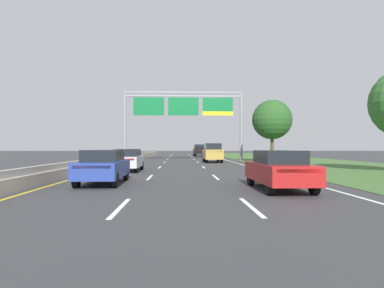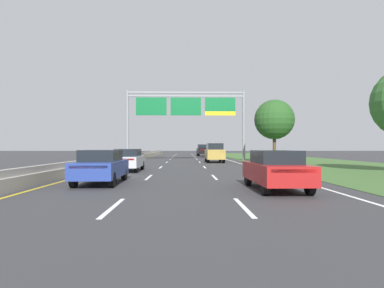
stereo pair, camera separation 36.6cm
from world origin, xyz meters
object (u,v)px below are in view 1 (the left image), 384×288
car_blue_left_lane_sedan (104,166)px  car_gold_right_lane_suv (212,152)px  overhead_sign_gantry (183,110)px  pickup_truck_black (199,150)px  roadside_tree_mid (272,120)px  car_silver_left_lane_sedan (128,160)px  car_red_right_lane_sedan (279,169)px

car_blue_left_lane_sedan → car_gold_right_lane_suv: bearing=-20.2°
overhead_sign_gantry → car_blue_left_lane_sedan: overhead_sign_gantry is taller
overhead_sign_gantry → pickup_truck_black: 21.03m
pickup_truck_black → car_blue_left_lane_sedan: bearing=169.3°
roadside_tree_mid → car_silver_left_lane_sedan: bearing=-139.1°
roadside_tree_mid → pickup_truck_black: bearing=104.0°
pickup_truck_black → car_silver_left_lane_sedan: size_ratio=1.24×
overhead_sign_gantry → car_gold_right_lane_suv: overhead_sign_gantry is taller
car_red_right_lane_sedan → car_blue_left_lane_sedan: bearing=72.6°
pickup_truck_black → car_blue_left_lane_sedan: size_ratio=1.23×
car_silver_left_lane_sedan → car_red_right_lane_sedan: size_ratio=1.00×
overhead_sign_gantry → pickup_truck_black: (3.24, 20.11, -5.25)m
overhead_sign_gantry → car_silver_left_lane_sedan: bearing=-103.3°
overhead_sign_gantry → pickup_truck_black: size_ratio=2.76×
car_gold_right_lane_suv → car_blue_left_lane_sedan: 21.85m
car_blue_left_lane_sedan → car_red_right_lane_sedan: 7.86m
pickup_truck_black → car_silver_left_lane_sedan: pickup_truck_black is taller
roadside_tree_mid → overhead_sign_gantry: bearing=149.8°
car_blue_left_lane_sedan → car_red_right_lane_sedan: (7.51, -2.32, 0.00)m
pickup_truck_black → car_red_right_lane_sedan: 47.76m
car_gold_right_lane_suv → car_silver_left_lane_sedan: size_ratio=1.07×
car_silver_left_lane_sedan → car_blue_left_lane_sedan: (0.13, -7.79, 0.00)m
car_gold_right_lane_suv → car_blue_left_lane_sedan: car_gold_right_lane_suv is taller
car_silver_left_lane_sedan → roadside_tree_mid: roadside_tree_mid is taller
overhead_sign_gantry → car_red_right_lane_sedan: bearing=-82.8°
car_blue_left_lane_sedan → car_red_right_lane_sedan: same height
pickup_truck_black → car_gold_right_lane_suv: pickup_truck_black is taller
car_blue_left_lane_sedan → roadside_tree_mid: (13.66, 19.72, 3.88)m
car_silver_left_lane_sedan → pickup_truck_black: bearing=-11.0°
overhead_sign_gantry → roadside_tree_mid: overhead_sign_gantry is taller
pickup_truck_black → roadside_tree_mid: bearing=-167.6°
car_silver_left_lane_sedan → car_red_right_lane_sedan: bearing=-142.8°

